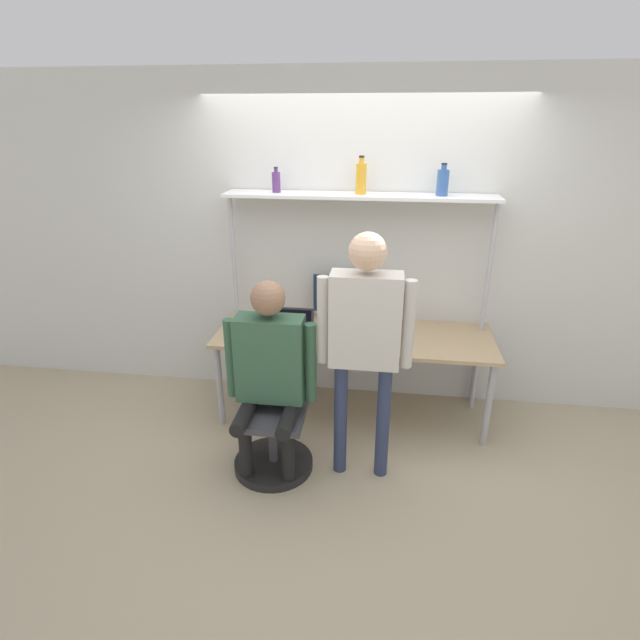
{
  "coord_description": "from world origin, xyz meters",
  "views": [
    {
      "loc": [
        0.23,
        -3.25,
        2.33
      ],
      "look_at": [
        -0.19,
        -0.2,
        1.08
      ],
      "focal_mm": 28.0,
      "sensor_mm": 36.0,
      "label": 1
    }
  ],
  "objects_px": {
    "bottle_amber": "(361,178)",
    "bottle_purple": "(276,182)",
    "monitor": "(343,297)",
    "cell_phone": "(328,342)",
    "laptop": "(293,330)",
    "person_seated": "(269,365)",
    "bottle_blue": "(443,182)",
    "office_chair": "(274,430)",
    "person_standing": "(365,328)"
  },
  "relations": [
    {
      "from": "cell_phone",
      "to": "bottle_purple",
      "type": "distance_m",
      "value": 1.29
    },
    {
      "from": "office_chair",
      "to": "person_seated",
      "type": "distance_m",
      "value": 0.54
    },
    {
      "from": "cell_phone",
      "to": "person_standing",
      "type": "bearing_deg",
      "value": -61.69
    },
    {
      "from": "person_seated",
      "to": "bottle_amber",
      "type": "bearing_deg",
      "value": 63.4
    },
    {
      "from": "person_seated",
      "to": "bottle_blue",
      "type": "bearing_deg",
      "value": 42.4
    },
    {
      "from": "monitor",
      "to": "cell_phone",
      "type": "xyz_separation_m",
      "value": [
        -0.07,
        -0.45,
        -0.22
      ]
    },
    {
      "from": "office_chair",
      "to": "person_standing",
      "type": "height_order",
      "value": "person_standing"
    },
    {
      "from": "office_chair",
      "to": "bottle_blue",
      "type": "height_order",
      "value": "bottle_blue"
    },
    {
      "from": "cell_phone",
      "to": "bottle_amber",
      "type": "height_order",
      "value": "bottle_amber"
    },
    {
      "from": "cell_phone",
      "to": "person_standing",
      "type": "relative_size",
      "value": 0.09
    },
    {
      "from": "bottle_amber",
      "to": "laptop",
      "type": "bearing_deg",
      "value": -143.41
    },
    {
      "from": "cell_phone",
      "to": "person_seated",
      "type": "height_order",
      "value": "person_seated"
    },
    {
      "from": "person_seated",
      "to": "bottle_amber",
      "type": "relative_size",
      "value": 5.0
    },
    {
      "from": "cell_phone",
      "to": "bottle_amber",
      "type": "bearing_deg",
      "value": 64.49
    },
    {
      "from": "person_standing",
      "to": "bottle_amber",
      "type": "relative_size",
      "value": 6.15
    },
    {
      "from": "monitor",
      "to": "bottle_blue",
      "type": "bearing_deg",
      "value": -3.27
    },
    {
      "from": "monitor",
      "to": "cell_phone",
      "type": "distance_m",
      "value": 0.5
    },
    {
      "from": "office_chair",
      "to": "bottle_amber",
      "type": "distance_m",
      "value": 1.96
    },
    {
      "from": "person_seated",
      "to": "bottle_amber",
      "type": "height_order",
      "value": "bottle_amber"
    },
    {
      "from": "person_seated",
      "to": "person_standing",
      "type": "distance_m",
      "value": 0.68
    },
    {
      "from": "cell_phone",
      "to": "office_chair",
      "type": "distance_m",
      "value": 0.79
    },
    {
      "from": "monitor",
      "to": "person_standing",
      "type": "distance_m",
      "value": 1.05
    },
    {
      "from": "laptop",
      "to": "bottle_amber",
      "type": "distance_m",
      "value": 1.27
    },
    {
      "from": "laptop",
      "to": "cell_phone",
      "type": "height_order",
      "value": "laptop"
    },
    {
      "from": "cell_phone",
      "to": "bottle_purple",
      "type": "height_order",
      "value": "bottle_purple"
    },
    {
      "from": "laptop",
      "to": "bottle_purple",
      "type": "bearing_deg",
      "value": 116.08
    },
    {
      "from": "bottle_blue",
      "to": "cell_phone",
      "type": "bearing_deg",
      "value": -152.95
    },
    {
      "from": "laptop",
      "to": "cell_phone",
      "type": "relative_size",
      "value": 2.13
    },
    {
      "from": "monitor",
      "to": "office_chair",
      "type": "xyz_separation_m",
      "value": [
        -0.39,
        -1.01,
        -0.67
      ]
    },
    {
      "from": "bottle_purple",
      "to": "laptop",
      "type": "bearing_deg",
      "value": -63.92
    },
    {
      "from": "laptop",
      "to": "person_seated",
      "type": "bearing_deg",
      "value": -92.57
    },
    {
      "from": "laptop",
      "to": "person_standing",
      "type": "relative_size",
      "value": 0.19
    },
    {
      "from": "laptop",
      "to": "bottle_amber",
      "type": "xyz_separation_m",
      "value": [
        0.48,
        0.35,
        1.12
      ]
    },
    {
      "from": "laptop",
      "to": "bottle_blue",
      "type": "bearing_deg",
      "value": 18.18
    },
    {
      "from": "person_standing",
      "to": "person_seated",
      "type": "bearing_deg",
      "value": -176.13
    },
    {
      "from": "cell_phone",
      "to": "person_seated",
      "type": "xyz_separation_m",
      "value": [
        -0.31,
        -0.61,
        0.09
      ]
    },
    {
      "from": "cell_phone",
      "to": "bottle_blue",
      "type": "bearing_deg",
      "value": 27.05
    },
    {
      "from": "bottle_blue",
      "to": "person_standing",
      "type": "bearing_deg",
      "value": -116.86
    },
    {
      "from": "laptop",
      "to": "person_seated",
      "type": "xyz_separation_m",
      "value": [
        -0.03,
        -0.66,
        0.03
      ]
    },
    {
      "from": "cell_phone",
      "to": "bottle_amber",
      "type": "distance_m",
      "value": 1.26
    },
    {
      "from": "bottle_amber",
      "to": "bottle_blue",
      "type": "distance_m",
      "value": 0.6
    },
    {
      "from": "bottle_blue",
      "to": "office_chair",
      "type": "bearing_deg",
      "value": -138.86
    },
    {
      "from": "laptop",
      "to": "cell_phone",
      "type": "distance_m",
      "value": 0.29
    },
    {
      "from": "monitor",
      "to": "person_seated",
      "type": "relative_size",
      "value": 0.36
    },
    {
      "from": "office_chair",
      "to": "bottle_amber",
      "type": "bearing_deg",
      "value": 62.36
    },
    {
      "from": "monitor",
      "to": "bottle_amber",
      "type": "distance_m",
      "value": 0.97
    },
    {
      "from": "office_chair",
      "to": "person_seated",
      "type": "relative_size",
      "value": 0.66
    },
    {
      "from": "bottle_amber",
      "to": "bottle_purple",
      "type": "bearing_deg",
      "value": 180.0
    },
    {
      "from": "monitor",
      "to": "bottle_purple",
      "type": "distance_m",
      "value": 1.07
    },
    {
      "from": "monitor",
      "to": "bottle_purple",
      "type": "height_order",
      "value": "bottle_purple"
    }
  ]
}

